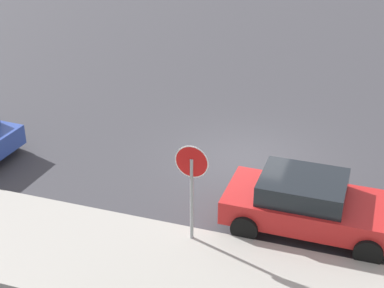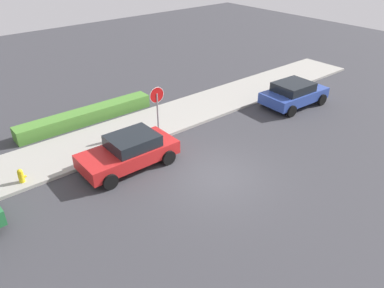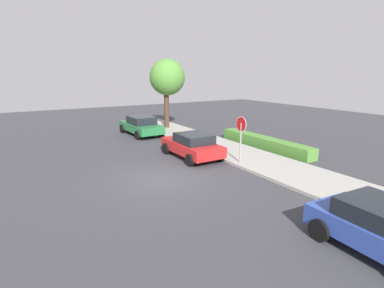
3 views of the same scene
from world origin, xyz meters
TOP-DOWN VIEW (x-y plane):
  - ground_plane at (0.00, 0.00)m, footprint 60.00×60.00m
  - sidewalk_curb at (0.00, 5.45)m, footprint 32.00×3.15m
  - stop_sign at (0.21, 4.27)m, footprint 0.76×0.08m
  - parked_car_red at (-2.22, 2.87)m, footprint 4.05×2.06m

SIDE VIEW (x-z plane):
  - ground_plane at x=0.00m, z-range 0.00..0.00m
  - sidewalk_curb at x=0.00m, z-range 0.00..0.14m
  - parked_car_red at x=-2.22m, z-range 0.02..1.40m
  - stop_sign at x=0.21m, z-range 0.46..2.97m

